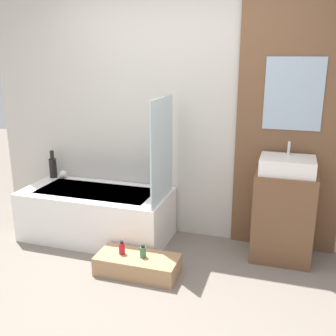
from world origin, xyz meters
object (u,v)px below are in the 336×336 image
wooden_step_bench (137,265)px  vase_round_light (63,174)px  bathtub (97,214)px  vase_tall_dark (53,167)px  bottle_soap_primary (122,248)px  bottle_soap_secondary (143,252)px  sink (287,165)px

wooden_step_bench → vase_round_light: size_ratio=7.72×
bathtub → wooden_step_bench: bathtub is taller
bathtub → vase_tall_dark: 0.80m
vase_tall_dark → vase_round_light: size_ratio=3.32×
vase_tall_dark → bottle_soap_primary: size_ratio=2.52×
bottle_soap_secondary → vase_tall_dark: bearing=149.5°
bottle_soap_primary → vase_tall_dark: bearing=145.5°
wooden_step_bench → sink: bearing=29.7°
sink → vase_tall_dark: bearing=176.7°
bottle_soap_secondary → bathtub: bearing=142.8°
sink → vase_round_light: 2.40m
bathtub → wooden_step_bench: 0.87m
vase_tall_dark → vase_round_light: (0.13, -0.01, -0.08)m
bathtub → vase_round_light: size_ratio=16.21×
vase_round_light → vase_tall_dark: bearing=177.4°
sink → bottle_soap_primary: (-1.31, -0.67, -0.68)m
bottle_soap_secondary → sink: bearing=30.8°
wooden_step_bench → vase_tall_dark: size_ratio=2.32×
wooden_step_bench → sink: 1.58m
vase_tall_dark → bottle_soap_primary: bearing=-34.5°
vase_tall_dark → vase_round_light: bearing=-2.6°
bottle_soap_primary → sink: bearing=26.9°
sink → bathtub: bearing=-176.2°
bottle_soap_primary → bottle_soap_secondary: bottle_soap_primary is taller
wooden_step_bench → bottle_soap_primary: 0.20m
bottle_soap_primary → bottle_soap_secondary: 0.20m
bathtub → wooden_step_bench: bearing=-39.4°
vase_round_light → bottle_soap_secondary: vase_round_light is taller
vase_round_light → bottle_soap_secondary: bearing=-32.8°
vase_tall_dark → vase_round_light: vase_tall_dark is taller
vase_tall_dark → bottle_soap_primary: vase_tall_dark is taller
bathtub → bottle_soap_secondary: bathtub is taller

